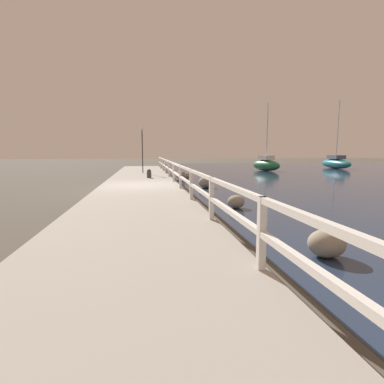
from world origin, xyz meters
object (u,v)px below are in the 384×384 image
Objects in this scene: mooring_bollard at (149,173)px; sailboat_green at (266,164)px; sailboat_teal at (336,163)px; dock_lamp at (142,143)px.

sailboat_green is (10.72, 8.31, 0.10)m from mooring_bollard.
dock_lamp is at bearing -155.26° from sailboat_teal.
sailboat_teal reaches higher than dock_lamp.
sailboat_teal is (19.79, 6.62, -1.78)m from dock_lamp.
sailboat_teal reaches higher than mooring_bollard.
mooring_bollard is 0.16× the size of dock_lamp.
sailboat_green is 0.88× the size of sailboat_teal.
mooring_bollard is 13.56m from sailboat_green.
dock_lamp is 11.96m from sailboat_green.
dock_lamp is at bearing 95.11° from mooring_bollard.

